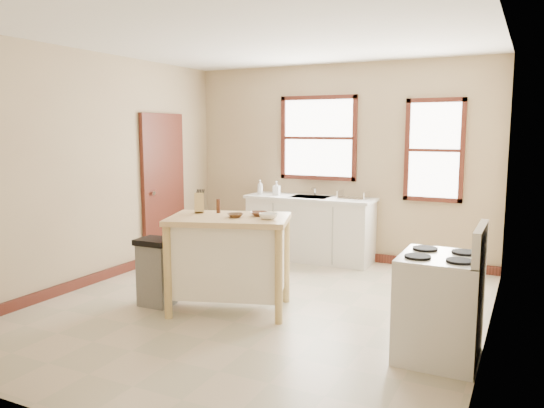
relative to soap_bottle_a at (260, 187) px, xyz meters
The scene contains 23 objects.
floor 2.58m from the soap_bottle_a, 63.21° to the right, with size 5.00×5.00×0.00m, color #AFA78B.
ceiling 2.96m from the soap_bottle_a, 63.21° to the right, with size 5.00×5.00×0.00m, color white.
wall_back 1.19m from the soap_bottle_a, 19.76° to the left, with size 4.50×0.04×2.80m, color tan.
wall_left 2.45m from the soap_bottle_a, 119.17° to the right, with size 0.04×5.00×2.80m, color tan.
wall_right 3.95m from the soap_bottle_a, 32.52° to the right, with size 0.04×5.00×2.80m, color tan.
window_main 1.12m from the soap_bottle_a, 25.33° to the left, with size 1.17×0.06×1.22m, color #38170F, non-canonical shape.
window_side 2.51m from the soap_bottle_a, ahead, with size 0.77×0.06×1.37m, color #38170F, non-canonical shape.
door_left 1.40m from the soap_bottle_a, 144.43° to the right, with size 0.06×0.90×2.10m, color #38170F.
baseboard_back 1.48m from the soap_bottle_a, 18.32° to the left, with size 4.50×0.04×0.12m, color #38170F.
baseboard_left 2.60m from the soap_bottle_a, 118.55° to the right, with size 0.04×5.00×0.12m, color #38170F.
sink_counter 0.96m from the soap_bottle_a, ahead, with size 1.86×0.62×0.92m, color silver, non-canonical shape.
faucet 0.81m from the soap_bottle_a, 18.95° to the left, with size 0.03×0.03×0.22m, color silver.
soap_bottle_a is the anchor object (origin of this frame).
soap_bottle_b 0.25m from the soap_bottle_a, ahead, with size 0.09×0.09×0.20m, color #B2B2B2.
dish_rack 1.41m from the soap_bottle_a, ahead, with size 0.40×0.30×0.10m, color silver, non-canonical shape.
kitchen_island 2.51m from the soap_bottle_a, 69.86° to the right, with size 1.21×0.77×0.99m, color #E1BC84, non-canonical shape.
knife_block 2.28m from the soap_bottle_a, 78.93° to the right, with size 0.10×0.10×0.20m, color tan, non-canonical shape.
pepper_grinder 2.24m from the soap_bottle_a, 73.85° to the right, with size 0.04×0.04×0.15m, color #442112.
bowl_a 2.50m from the soap_bottle_a, 68.18° to the right, with size 0.16×0.16×0.04m, color brown.
bowl_b 2.40m from the soap_bottle_a, 62.66° to the right, with size 0.18×0.18×0.04m, color brown.
bowl_c 2.60m from the soap_bottle_a, 60.56° to the right, with size 0.18×0.18×0.06m, color white.
trash_bin 2.61m from the soap_bottle_a, 88.57° to the right, with size 0.37×0.31×0.73m, color slate, non-canonical shape.
gas_stove 3.95m from the soap_bottle_a, 40.41° to the right, with size 0.70×0.70×1.13m, color silver, non-canonical shape.
Camera 1 is at (2.55, -4.79, 1.88)m, focal length 35.00 mm.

